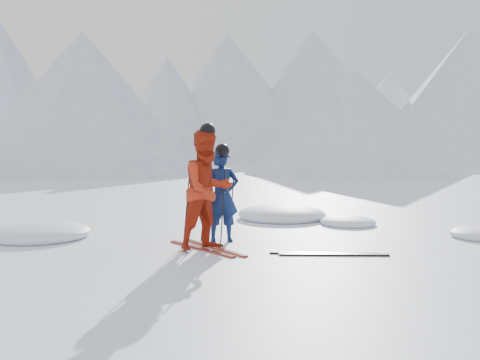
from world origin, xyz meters
name	(u,v)px	position (x,y,z in m)	size (l,w,h in m)	color
ground	(350,240)	(0.00, 0.00, 0.00)	(160.00, 160.00, 0.00)	white
mountain_range	(198,89)	(5.71, 35.31, 6.72)	(106.15, 62.94, 15.53)	#B2BCD1
skier_blue	(222,196)	(-2.23, 0.59, 0.82)	(0.60, 0.39, 1.63)	#0B1B46
skier_red	(208,190)	(-2.64, 0.03, 0.98)	(0.95, 0.74, 1.96)	#AB230D
pole_blue_left	(204,211)	(-2.53, 0.74, 0.54)	(0.02, 0.02, 1.09)	black
pole_blue_right	(232,209)	(-1.98, 0.84, 0.54)	(0.02, 0.02, 1.09)	black
pole_red_left	(187,209)	(-2.94, 0.28, 0.65)	(0.02, 0.02, 1.31)	black
pole_red_right	(223,208)	(-2.34, 0.18, 0.65)	(0.02, 0.02, 1.31)	black
ski_worn_left	(201,249)	(-2.76, 0.03, 0.01)	(0.09, 1.70, 0.03)	black
ski_worn_right	(215,248)	(-2.52, 0.03, 0.01)	(0.09, 1.70, 0.03)	black
ski_loose_a	(324,253)	(-1.01, -0.92, 0.01)	(0.09, 1.70, 0.03)	black
ski_loose_b	(334,255)	(-0.91, -1.07, 0.01)	(0.09, 1.70, 0.03)	black
snow_lumps	(236,226)	(-1.47, 2.20, 0.00)	(9.33, 5.13, 0.45)	white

